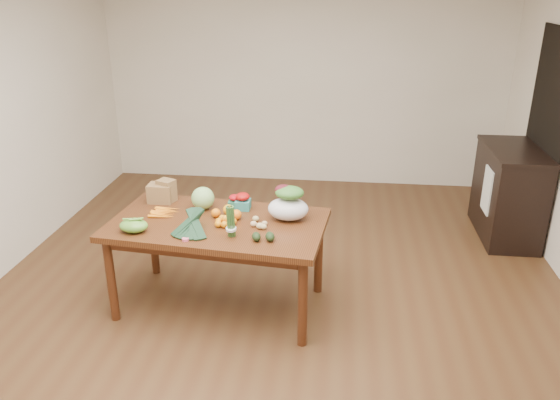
# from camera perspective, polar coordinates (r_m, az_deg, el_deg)

# --- Properties ---
(floor) EXTENTS (6.00, 6.00, 0.00)m
(floor) POSITION_cam_1_polar(r_m,az_deg,el_deg) (4.63, -0.57, -10.60)
(floor) COLOR #4F331B
(floor) RESTS_ON ground
(room_walls) EXTENTS (5.02, 6.02, 2.70)m
(room_walls) POSITION_cam_1_polar(r_m,az_deg,el_deg) (4.06, -0.64, 5.63)
(room_walls) COLOR white
(room_walls) RESTS_ON floor
(dining_table) EXTENTS (1.74, 1.09, 0.75)m
(dining_table) POSITION_cam_1_polar(r_m,az_deg,el_deg) (4.44, -6.35, -6.68)
(dining_table) COLOR #542C13
(dining_table) RESTS_ON floor
(doorway_dark) EXTENTS (0.02, 1.00, 2.10)m
(doorway_dark) POSITION_cam_1_polar(r_m,az_deg,el_deg) (5.99, 25.87, 5.87)
(doorway_dark) COLOR black
(doorway_dark) RESTS_ON floor
(cabinet) EXTENTS (0.52, 1.02, 0.94)m
(cabinet) POSITION_cam_1_polar(r_m,az_deg,el_deg) (6.05, 22.75, 0.69)
(cabinet) COLOR black
(cabinet) RESTS_ON floor
(dish_towel) EXTENTS (0.02, 0.28, 0.45)m
(dish_towel) POSITION_cam_1_polar(r_m,az_deg,el_deg) (5.80, 20.82, 0.96)
(dish_towel) COLOR white
(dish_towel) RESTS_ON cabinet
(paper_bag) EXTENTS (0.29, 0.25, 0.19)m
(paper_bag) POSITION_cam_1_polar(r_m,az_deg,el_deg) (4.69, -12.37, 0.91)
(paper_bag) COLOR olive
(paper_bag) RESTS_ON dining_table
(cabbage) EXTENTS (0.19, 0.19, 0.19)m
(cabbage) POSITION_cam_1_polar(r_m,az_deg,el_deg) (4.49, -8.07, 0.19)
(cabbage) COLOR #96C06F
(cabbage) RESTS_ON dining_table
(strawberry_basket_a) EXTENTS (0.11, 0.11, 0.09)m
(strawberry_basket_a) POSITION_cam_1_polar(r_m,az_deg,el_deg) (4.51, -4.76, -0.25)
(strawberry_basket_a) COLOR red
(strawberry_basket_a) RESTS_ON dining_table
(strawberry_basket_b) EXTENTS (0.13, 0.13, 0.11)m
(strawberry_basket_b) POSITION_cam_1_polar(r_m,az_deg,el_deg) (4.47, -3.90, -0.28)
(strawberry_basket_b) COLOR #AF110B
(strawberry_basket_b) RESTS_ON dining_table
(orange_a) EXTENTS (0.07, 0.07, 0.07)m
(orange_a) POSITION_cam_1_polar(r_m,az_deg,el_deg) (4.34, -6.72, -1.35)
(orange_a) COLOR orange
(orange_a) RESTS_ON dining_table
(orange_b) EXTENTS (0.09, 0.09, 0.09)m
(orange_b) POSITION_cam_1_polar(r_m,az_deg,el_deg) (4.37, -5.42, -1.02)
(orange_b) COLOR orange
(orange_b) RESTS_ON dining_table
(orange_c) EXTENTS (0.08, 0.08, 0.08)m
(orange_c) POSITION_cam_1_polar(r_m,az_deg,el_deg) (4.28, -4.59, -1.54)
(orange_c) COLOR orange
(orange_c) RESTS_ON dining_table
(mandarin_cluster) EXTENTS (0.20, 0.20, 0.08)m
(mandarin_cluster) POSITION_cam_1_polar(r_m,az_deg,el_deg) (4.19, -5.75, -2.10)
(mandarin_cluster) COLOR orange
(mandarin_cluster) RESTS_ON dining_table
(carrots) EXTENTS (0.24, 0.24, 0.03)m
(carrots) POSITION_cam_1_polar(r_m,az_deg,el_deg) (4.47, -11.94, -1.27)
(carrots) COLOR orange
(carrots) RESTS_ON dining_table
(snap_pea_bag) EXTENTS (0.22, 0.16, 0.10)m
(snap_pea_bag) POSITION_cam_1_polar(r_m,az_deg,el_deg) (4.20, -15.04, -2.61)
(snap_pea_bag) COLOR #5E9B34
(snap_pea_bag) RESTS_ON dining_table
(kale_bunch) EXTENTS (0.36, 0.43, 0.16)m
(kale_bunch) POSITION_cam_1_polar(r_m,az_deg,el_deg) (4.05, -9.40, -2.59)
(kale_bunch) COLOR black
(kale_bunch) RESTS_ON dining_table
(asparagus_bundle) EXTENTS (0.09, 0.12, 0.26)m
(asparagus_bundle) POSITION_cam_1_polar(r_m,az_deg,el_deg) (3.96, -5.16, -2.23)
(asparagus_bundle) COLOR #417937
(asparagus_bundle) RESTS_ON dining_table
(potato_a) EXTENTS (0.05, 0.05, 0.04)m
(potato_a) POSITION_cam_1_polar(r_m,az_deg,el_deg) (4.16, -2.77, -2.50)
(potato_a) COLOR tan
(potato_a) RESTS_ON dining_table
(potato_b) EXTENTS (0.06, 0.05, 0.05)m
(potato_b) POSITION_cam_1_polar(r_m,az_deg,el_deg) (4.12, -2.11, -2.72)
(potato_b) COLOR #DCCC7E
(potato_b) RESTS_ON dining_table
(potato_c) EXTENTS (0.05, 0.04, 0.04)m
(potato_c) POSITION_cam_1_polar(r_m,az_deg,el_deg) (4.17, -1.62, -2.46)
(potato_c) COLOR tan
(potato_c) RESTS_ON dining_table
(potato_d) EXTENTS (0.05, 0.05, 0.04)m
(potato_d) POSITION_cam_1_polar(r_m,az_deg,el_deg) (4.25, -2.55, -1.96)
(potato_d) COLOR tan
(potato_d) RESTS_ON dining_table
(potato_e) EXTENTS (0.05, 0.04, 0.04)m
(potato_e) POSITION_cam_1_polar(r_m,az_deg,el_deg) (4.11, -1.73, -2.82)
(potato_e) COLOR tan
(potato_e) RESTS_ON dining_table
(avocado_a) EXTENTS (0.09, 0.11, 0.06)m
(avocado_a) POSITION_cam_1_polar(r_m,az_deg,el_deg) (3.94, -2.49, -3.84)
(avocado_a) COLOR black
(avocado_a) RESTS_ON dining_table
(avocado_b) EXTENTS (0.09, 0.11, 0.07)m
(avocado_b) POSITION_cam_1_polar(r_m,az_deg,el_deg) (3.93, -1.06, -3.84)
(avocado_b) COLOR black
(avocado_b) RESTS_ON dining_table
(salad_bag) EXTENTS (0.34, 0.27, 0.25)m
(salad_bag) POSITION_cam_1_polar(r_m,az_deg,el_deg) (4.24, 0.86, -0.50)
(salad_bag) COLOR white
(salad_bag) RESTS_ON dining_table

